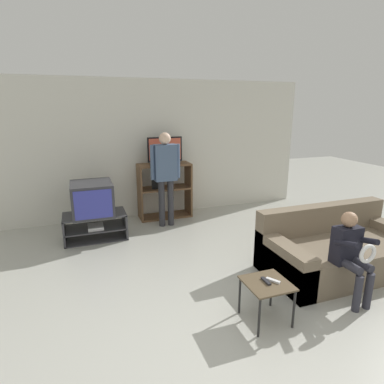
% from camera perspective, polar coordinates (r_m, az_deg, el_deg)
% --- Properties ---
extents(ground_plane, '(18.00, 18.00, 0.00)m').
position_cam_1_polar(ground_plane, '(3.19, 11.59, -26.66)').
color(ground_plane, '#ADADA3').
extents(wall_back, '(6.40, 0.06, 2.60)m').
position_cam_1_polar(wall_back, '(6.27, -7.45, 7.53)').
color(wall_back, silver).
rests_on(wall_back, ground_plane).
extents(tv_stand, '(0.98, 0.54, 0.42)m').
position_cam_1_polar(tv_stand, '(5.49, -16.80, -5.88)').
color(tv_stand, '#38383D').
rests_on(tv_stand, ground_plane).
extents(television_main, '(0.63, 0.68, 0.52)m').
position_cam_1_polar(television_main, '(5.33, -17.32, -1.14)').
color(television_main, '#2D2D33').
rests_on(television_main, tv_stand).
extents(media_shelf, '(1.00, 0.42, 1.05)m').
position_cam_1_polar(media_shelf, '(6.20, -4.89, 0.33)').
color(media_shelf, brown).
rests_on(media_shelf, ground_plane).
extents(television_flat, '(0.66, 0.20, 0.50)m').
position_cam_1_polar(television_flat, '(6.08, -4.84, 7.27)').
color(television_flat, black).
rests_on(television_flat, media_shelf).
extents(snack_table, '(0.43, 0.43, 0.43)m').
position_cam_1_polar(snack_table, '(3.39, 13.15, -16.19)').
color(snack_table, brown).
rests_on(snack_table, ground_plane).
extents(remote_control_black, '(0.04, 0.14, 0.02)m').
position_cam_1_polar(remote_control_black, '(3.36, 13.01, -15.16)').
color(remote_control_black, '#232328').
rests_on(remote_control_black, snack_table).
extents(remote_control_white, '(0.11, 0.14, 0.02)m').
position_cam_1_polar(remote_control_white, '(3.39, 14.20, -15.00)').
color(remote_control_white, silver).
rests_on(remote_control_white, snack_table).
extents(couch, '(1.99, 1.00, 0.80)m').
position_cam_1_polar(couch, '(4.70, 24.51, -9.45)').
color(couch, '#756651').
rests_on(couch, ground_plane).
extents(person_standing_adult, '(0.53, 0.20, 1.67)m').
position_cam_1_polar(person_standing_adult, '(5.62, -4.73, 3.85)').
color(person_standing_adult, '#2D2D33').
rests_on(person_standing_adult, ground_plane).
extents(person_seated_child, '(0.33, 0.43, 1.00)m').
position_cam_1_polar(person_seated_child, '(3.94, 26.43, -9.27)').
color(person_seated_child, '#2D2D38').
rests_on(person_seated_child, ground_plane).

